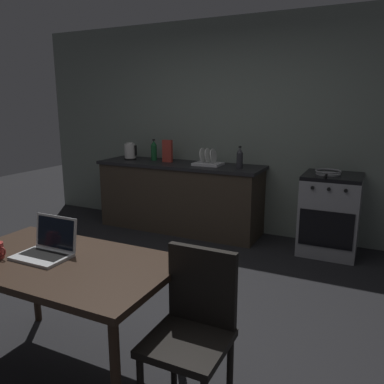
# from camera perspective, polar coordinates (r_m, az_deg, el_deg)

# --- Properties ---
(ground_plane) EXTENTS (12.00, 12.00, 0.00)m
(ground_plane) POSITION_cam_1_polar(r_m,az_deg,el_deg) (3.27, -9.16, -17.01)
(ground_plane) COLOR black
(back_wall) EXTENTS (6.40, 0.10, 2.64)m
(back_wall) POSITION_cam_1_polar(r_m,az_deg,el_deg) (4.89, 9.63, 9.21)
(back_wall) COLOR gray
(back_wall) RESTS_ON ground_plane
(kitchen_counter) EXTENTS (2.16, 0.64, 0.88)m
(kitchen_counter) POSITION_cam_1_polar(r_m,az_deg,el_deg) (5.03, -1.79, -0.65)
(kitchen_counter) COLOR #382D23
(kitchen_counter) RESTS_ON ground_plane
(stove_oven) EXTENTS (0.60, 0.62, 0.88)m
(stove_oven) POSITION_cam_1_polar(r_m,az_deg,el_deg) (4.51, 19.67, -3.06)
(stove_oven) COLOR gray
(stove_oven) RESTS_ON ground_plane
(dining_table) EXTENTS (1.35, 0.77, 0.73)m
(dining_table) POSITION_cam_1_polar(r_m,az_deg,el_deg) (2.46, -18.61, -11.03)
(dining_table) COLOR #332319
(dining_table) RESTS_ON ground_plane
(chair) EXTENTS (0.40, 0.40, 0.90)m
(chair) POSITION_cam_1_polar(r_m,az_deg,el_deg) (2.09, 0.23, -18.91)
(chair) COLOR black
(chair) RESTS_ON ground_plane
(laptop) EXTENTS (0.32, 0.26, 0.23)m
(laptop) POSITION_cam_1_polar(r_m,az_deg,el_deg) (2.50, -20.68, -7.83)
(laptop) COLOR silver
(laptop) RESTS_ON dining_table
(electric_kettle) EXTENTS (0.18, 0.16, 0.23)m
(electric_kettle) POSITION_cam_1_polar(r_m,az_deg,el_deg) (5.32, -9.10, 5.93)
(electric_kettle) COLOR black
(electric_kettle) RESTS_ON kitchen_counter
(bottle) EXTENTS (0.08, 0.08, 0.26)m
(bottle) POSITION_cam_1_polar(r_m,az_deg,el_deg) (4.57, 7.05, 5.01)
(bottle) COLOR #2D2D33
(bottle) RESTS_ON kitchen_counter
(frying_pan) EXTENTS (0.27, 0.45, 0.05)m
(frying_pan) POSITION_cam_1_polar(r_m,az_deg,el_deg) (4.39, 19.44, 2.77)
(frying_pan) COLOR gray
(frying_pan) RESTS_ON stove_oven
(cereal_box) EXTENTS (0.13, 0.05, 0.28)m
(cereal_box) POSITION_cam_1_polar(r_m,az_deg,el_deg) (5.04, -3.64, 6.05)
(cereal_box) COLOR #B2382D
(cereal_box) RESTS_ON kitchen_counter
(dish_rack) EXTENTS (0.34, 0.26, 0.21)m
(dish_rack) POSITION_cam_1_polar(r_m,az_deg,el_deg) (4.77, 2.38, 4.53)
(dish_rack) COLOR silver
(dish_rack) RESTS_ON kitchen_counter
(bottle_b) EXTENTS (0.08, 0.08, 0.28)m
(bottle_b) POSITION_cam_1_polar(r_m,az_deg,el_deg) (5.21, -5.64, 6.14)
(bottle_b) COLOR #19592D
(bottle_b) RESTS_ON kitchen_counter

